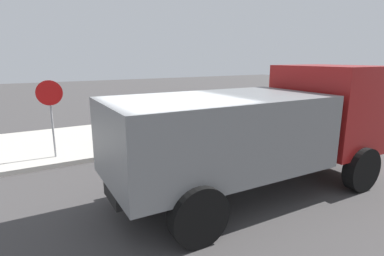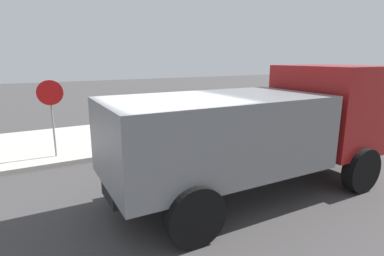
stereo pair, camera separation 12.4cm
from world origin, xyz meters
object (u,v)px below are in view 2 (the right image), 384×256
dump_truck_gray (261,126)px  loose_tire (127,127)px  fire_hydrant (118,129)px  stop_sign (51,104)px

dump_truck_gray → loose_tire: bearing=106.1°
fire_hydrant → loose_tire: bearing=-67.9°
stop_sign → dump_truck_gray: bearing=-49.9°
loose_tire → fire_hydrant: bearing=112.1°
loose_tire → stop_sign: size_ratio=0.44×
fire_hydrant → stop_sign: bearing=-155.2°
fire_hydrant → loose_tire: (0.20, -0.50, 0.14)m
stop_sign → fire_hydrant: bearing=24.8°
loose_tire → stop_sign: (-2.52, -0.57, 1.13)m
stop_sign → loose_tire: bearing=12.8°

